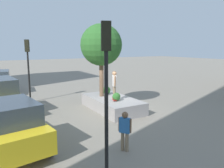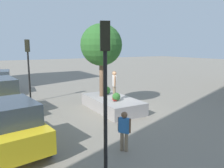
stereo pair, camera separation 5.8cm
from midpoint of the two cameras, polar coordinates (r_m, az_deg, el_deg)
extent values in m
plane|color=gray|center=(14.08, 1.16, -6.76)|extent=(120.00, 120.00, 0.00)
cube|color=gray|center=(14.06, -0.12, -5.16)|extent=(4.49, 2.30, 0.77)
cylinder|color=brown|center=(14.26, -2.88, 1.95)|extent=(0.28, 0.28, 2.60)
sphere|color=#2D6628|center=(14.14, -2.95, 10.15)|extent=(2.66, 2.66, 2.66)
sphere|color=#2D6628|center=(15.01, -1.54, -1.65)|extent=(0.54, 0.54, 0.54)
sphere|color=#2D6628|center=(13.24, 1.02, -3.30)|extent=(0.49, 0.49, 0.49)
cube|color=#A51E1E|center=(13.40, 0.49, -3.94)|extent=(0.81, 0.53, 0.02)
sphere|color=beige|center=(13.65, 0.03, -3.84)|extent=(0.06, 0.06, 0.06)
sphere|color=beige|center=(13.66, 0.74, -3.82)|extent=(0.06, 0.06, 0.06)
sphere|color=beige|center=(13.15, 0.23, -4.36)|extent=(0.06, 0.06, 0.06)
sphere|color=beige|center=(13.17, 0.96, -4.34)|extent=(0.06, 0.06, 0.06)
cylinder|color=#847056|center=(13.21, 0.54, -2.29)|extent=(0.15, 0.15, 0.81)
cylinder|color=#847056|center=(13.40, 0.44, -2.12)|extent=(0.15, 0.15, 0.81)
cube|color=silver|center=(13.18, 0.49, 0.87)|extent=(0.50, 0.36, 0.63)
cylinder|color=#9E7251|center=(12.94, 0.63, 0.79)|extent=(0.10, 0.10, 0.60)
cylinder|color=#9E7251|center=(13.41, 0.36, 1.10)|extent=(0.10, 0.10, 0.60)
sphere|color=#9E7251|center=(13.11, 0.50, 2.81)|extent=(0.26, 0.26, 0.26)
cube|color=gold|center=(9.51, -24.73, -10.88)|extent=(4.46, 2.37, 0.85)
cube|color=#38424C|center=(9.07, -24.76, -6.50)|extent=(2.58, 1.89, 0.77)
cylinder|color=black|center=(11.11, -21.79, -10.07)|extent=(0.75, 0.31, 0.72)
cylinder|color=black|center=(8.71, -16.34, -15.32)|extent=(0.75, 0.31, 0.72)
cylinder|color=black|center=(16.44, -24.93, -3.84)|extent=(0.82, 0.32, 0.80)
cylinder|color=black|center=(13.60, -22.25, -6.34)|extent=(0.82, 0.32, 0.80)
cube|color=white|center=(21.19, -27.25, -0.07)|extent=(4.46, 2.27, 0.86)
cylinder|color=black|center=(22.57, -24.72, -0.44)|extent=(0.75, 0.29, 0.73)
cylinder|color=black|center=(19.87, -24.77, -1.72)|extent=(0.75, 0.29, 0.73)
cylinder|color=black|center=(16.72, -20.88, 1.59)|extent=(0.12, 0.12, 3.63)
cube|color=black|center=(16.58, -21.35, 9.27)|extent=(0.33, 0.35, 0.85)
sphere|color=red|center=(16.73, -21.27, 10.11)|extent=(0.14, 0.14, 0.14)
sphere|color=gold|center=(16.72, -21.21, 9.16)|extent=(0.14, 0.14, 0.14)
sphere|color=green|center=(16.73, -21.15, 8.20)|extent=(0.14, 0.14, 0.14)
cylinder|color=black|center=(6.80, -1.71, -7.92)|extent=(0.12, 0.12, 3.86)
cube|color=black|center=(6.48, -1.82, 12.33)|extent=(0.33, 0.35, 0.85)
sphere|color=red|center=(6.65, -1.97, 14.38)|extent=(0.14, 0.14, 0.14)
sphere|color=gold|center=(6.63, -1.96, 11.96)|extent=(0.14, 0.14, 0.14)
sphere|color=green|center=(6.63, -1.94, 9.54)|extent=(0.14, 0.14, 0.14)
cylinder|color=#847056|center=(8.71, 3.70, -14.85)|extent=(0.14, 0.14, 0.74)
cylinder|color=#847056|center=(8.76, 2.57, -14.67)|extent=(0.14, 0.14, 0.74)
cube|color=#2D6BB2|center=(8.48, 3.18, -10.68)|extent=(0.45, 0.39, 0.58)
cylinder|color=brown|center=(8.40, 4.60, -10.77)|extent=(0.09, 0.09, 0.55)
cylinder|color=brown|center=(8.55, 1.78, -10.37)|extent=(0.09, 0.09, 0.55)
sphere|color=brown|center=(8.35, 3.20, -8.02)|extent=(0.24, 0.24, 0.24)
camera|label=1|loc=(0.03, -90.12, -0.02)|focal=35.13mm
camera|label=2|loc=(0.03, 89.88, 0.02)|focal=35.13mm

